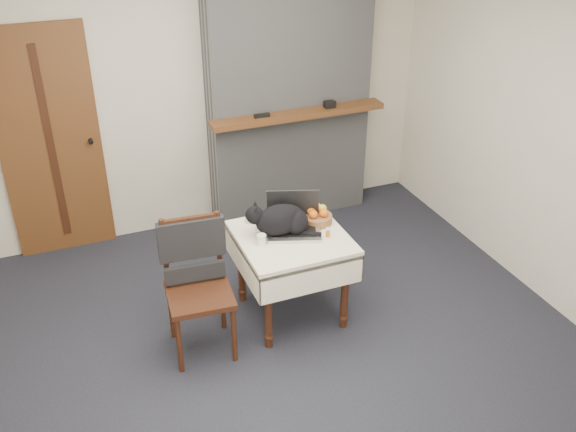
% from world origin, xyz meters
% --- Properties ---
extents(ground, '(4.50, 4.50, 0.00)m').
position_xyz_m(ground, '(0.00, 0.00, 0.00)').
color(ground, black).
rests_on(ground, ground).
extents(room_shell, '(4.52, 4.01, 2.61)m').
position_xyz_m(room_shell, '(0.00, 0.46, 1.76)').
color(room_shell, beige).
rests_on(room_shell, ground).
extents(door, '(0.82, 0.10, 2.00)m').
position_xyz_m(door, '(-1.20, 1.97, 1.00)').
color(door, brown).
rests_on(door, ground).
extents(chimney, '(1.62, 0.48, 2.60)m').
position_xyz_m(chimney, '(0.90, 1.85, 1.30)').
color(chimney, gray).
rests_on(chimney, ground).
extents(side_table, '(0.78, 0.78, 0.70)m').
position_xyz_m(side_table, '(0.30, 0.32, 0.59)').
color(side_table, '#361A0E').
rests_on(side_table, ground).
extents(laptop, '(0.48, 0.44, 0.29)m').
position_xyz_m(laptop, '(0.35, 0.40, 0.77)').
color(laptop, '#B7B7BC').
rests_on(laptop, side_table).
extents(cat, '(0.52, 0.33, 0.27)m').
position_xyz_m(cat, '(0.24, 0.37, 0.81)').
color(cat, black).
rests_on(cat, side_table).
extents(cream_jar, '(0.07, 0.07, 0.08)m').
position_xyz_m(cream_jar, '(0.06, 0.29, 0.74)').
color(cream_jar, white).
rests_on(cream_jar, side_table).
extents(pill_bottle, '(0.03, 0.03, 0.07)m').
position_xyz_m(pill_bottle, '(0.54, 0.21, 0.74)').
color(pill_bottle, '#B36716').
rests_on(pill_bottle, side_table).
extents(fruit_basket, '(0.22, 0.22, 0.13)m').
position_xyz_m(fruit_basket, '(0.55, 0.43, 0.75)').
color(fruit_basket, olive).
rests_on(fruit_basket, side_table).
extents(desk_clutter, '(0.14, 0.03, 0.01)m').
position_xyz_m(desk_clutter, '(0.47, 0.37, 0.70)').
color(desk_clutter, black).
rests_on(desk_clutter, side_table).
extents(chair, '(0.49, 0.48, 1.00)m').
position_xyz_m(chair, '(-0.43, 0.28, 0.64)').
color(chair, '#361A0E').
rests_on(chair, ground).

